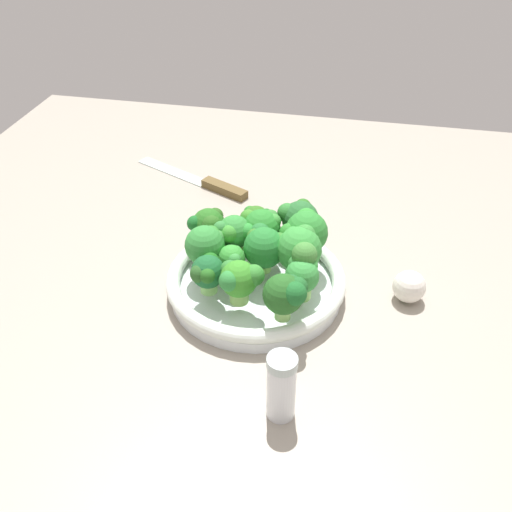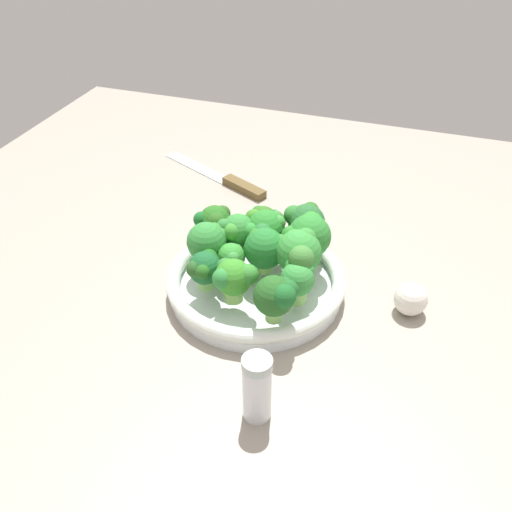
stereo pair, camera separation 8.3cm
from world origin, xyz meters
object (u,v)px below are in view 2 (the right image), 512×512
Objects in this scene: broccoli_floret_2 at (215,222)px; broccoli_floret_8 at (266,228)px; broccoli_floret_9 at (277,295)px; broccoli_floret_10 at (204,268)px; broccoli_floret_4 at (308,235)px; knife at (227,180)px; broccoli_floret_5 at (265,246)px; pepper_shaker at (257,388)px; garlic_bulb at (411,299)px; broccoli_floret_13 at (297,279)px; broccoli_floret_1 at (238,232)px; broccoli_floret_0 at (209,241)px; broccoli_floret_7 at (298,253)px; broccoli_floret_11 at (263,220)px; broccoli_floret_3 at (233,278)px; broccoli_floret_12 at (232,258)px; broccoli_floret_6 at (305,222)px; bowl at (256,282)px.

broccoli_floret_8 reaches higher than broccoli_floret_2.
broccoli_floret_10 is (-3.12, -11.37, -0.77)cm from broccoli_floret_9.
broccoli_floret_4 is 33.90cm from knife.
pepper_shaker is at bearing 15.92° from broccoli_floret_5.
garlic_bulb is 0.52× the size of pepper_shaker.
knife is 5.27× the size of garlic_bulb.
broccoli_floret_8 is at bearing -140.90° from broccoli_floret_13.
broccoli_floret_1 is 0.97× the size of broccoli_floret_8.
pepper_shaker is (20.90, 14.46, -3.12)cm from broccoli_floret_0.
broccoli_floret_4 is 1.65× the size of garlic_bulb.
broccoli_floret_7 is at bearing -2.03° from broccoli_floret_4.
broccoli_floret_9 reaches higher than broccoli_floret_11.
broccoli_floret_7 is at bearing 51.82° from broccoli_floret_8.
broccoli_floret_11 is (-3.83, -8.03, -1.49)cm from broccoli_floret_4.
broccoli_floret_12 is at bearing -156.59° from broccoli_floret_3.
knife is (-29.50, -8.89, -7.20)cm from broccoli_floret_0.
broccoli_floret_7 reaches higher than broccoli_floret_2.
broccoli_floret_4 is 1.10× the size of broccoli_floret_6.
knife is at bearing -151.35° from bowl.
broccoli_floret_6 is at bearing 45.30° from knife.
broccoli_floret_13 is (3.48, 14.19, -0.62)cm from broccoli_floret_0.
broccoli_floret_10 is 20.43cm from pepper_shaker.
broccoli_floret_3 is at bearing 76.25° from broccoli_floret_10.
bowl is 4.45× the size of broccoli_floret_13.
broccoli_floret_7 is 1.43× the size of broccoli_floret_11.
broccoli_floret_12 reaches higher than garlic_bulb.
knife is (-34.77, -10.42, -6.51)cm from broccoli_floret_10.
broccoli_floret_8 is at bearing -128.18° from broccoli_floret_7.
pepper_shaker is at bearing 39.61° from broccoli_floret_10.
broccoli_floret_3 is at bearing 32.29° from broccoli_floret_2.
garlic_bulb is at bearing 82.55° from broccoli_floret_4.
broccoli_floret_10 is at bearing -44.93° from broccoli_floret_5.
broccoli_floret_8 is 3.87cm from broccoli_floret_11.
broccoli_floret_0 is at bearing -135.87° from broccoli_floret_3.
broccoli_floret_9 is 11.82cm from broccoli_floret_10.
broccoli_floret_9 reaches higher than broccoli_floret_12.
broccoli_floret_0 is 1.09× the size of broccoli_floret_3.
garlic_bulb is at bearing 125.51° from broccoli_floret_9.
broccoli_floret_4 is at bearing 129.03° from bowl.
pepper_shaker is (12.51, 1.56, -3.20)cm from broccoli_floret_9.
broccoli_floret_10 is (-1.15, -4.70, -0.45)cm from broccoli_floret_3.
bowl is 6.07cm from broccoli_floret_5.
broccoli_floret_6 is 18.94cm from garlic_bulb.
broccoli_floret_6 reaches higher than broccoli_floret_5.
broccoli_floret_1 reaches higher than bowl.
broccoli_floret_6 is 12.99cm from broccoli_floret_12.
broccoli_floret_10 reaches higher than bowl.
broccoli_floret_10 is (5.40, -5.62, 5.17)cm from bowl.
knife is (-23.94, -15.74, -7.33)cm from broccoli_floret_8.
bowl is 3.82× the size of broccoli_floret_1.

